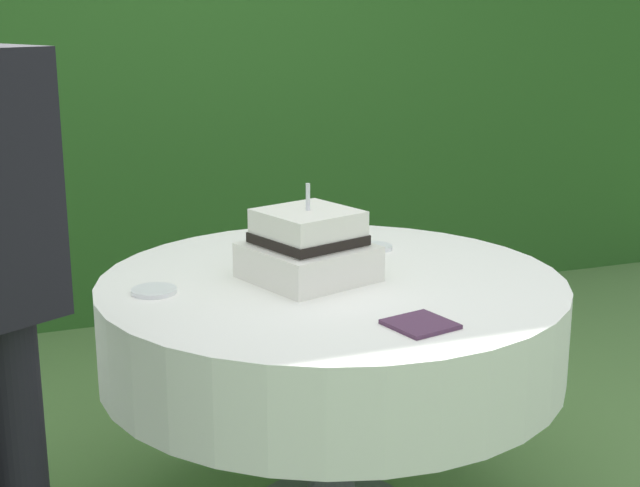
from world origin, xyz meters
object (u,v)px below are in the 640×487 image
object	(u,v)px
wedding_cake	(308,247)
serving_plate_far	(375,247)
serving_plate_near	(312,241)
napkin_stack	(420,324)
serving_plate_left	(154,291)
cake_table	(332,324)

from	to	relation	value
wedding_cake	serving_plate_far	world-z (taller)	wedding_cake
wedding_cake	serving_plate_near	size ratio (longest dim) A/B	2.99
serving_plate_near	napkin_stack	xyz separation A→B (m)	(-0.04, -0.83, -0.00)
wedding_cake	serving_plate_left	bearing A→B (deg)	177.58
cake_table	serving_plate_far	distance (m)	0.37
cake_table	serving_plate_near	distance (m)	0.43
cake_table	napkin_stack	world-z (taller)	napkin_stack
serving_plate_left	cake_table	bearing A→B (deg)	-4.79
serving_plate_far	napkin_stack	bearing A→B (deg)	-105.45
serving_plate_near	serving_plate_far	distance (m)	0.21
wedding_cake	serving_plate_near	xyz separation A→B (m)	(0.15, 0.37, -0.08)
cake_table	wedding_cake	distance (m)	0.23
wedding_cake	serving_plate_far	bearing A→B (deg)	36.56
wedding_cake	serving_plate_near	world-z (taller)	wedding_cake
serving_plate_left	napkin_stack	xyz separation A→B (m)	(0.54, -0.48, -0.00)
serving_plate_near	serving_plate_far	xyz separation A→B (m)	(0.15, -0.15, 0.00)
cake_table	wedding_cake	bearing A→B (deg)	159.46
cake_table	serving_plate_left	distance (m)	0.51
serving_plate_left	serving_plate_far	bearing A→B (deg)	15.77
cake_table	serving_plate_far	size ratio (longest dim) A/B	11.69
wedding_cake	napkin_stack	distance (m)	0.48
serving_plate_far	napkin_stack	size ratio (longest dim) A/B	0.79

